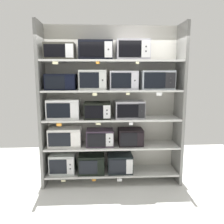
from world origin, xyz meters
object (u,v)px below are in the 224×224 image
Objects in this scene: microwave_12 at (156,80)px; microwave_4 at (100,137)px; microwave_9 at (61,82)px; microwave_10 at (93,80)px; microwave_0 at (63,163)px; microwave_14 at (96,50)px; microwave_13 at (60,52)px; microwave_3 at (65,137)px; microwave_6 at (64,109)px; microwave_8 at (129,109)px; microwave_2 at (120,162)px; microwave_1 at (92,163)px; microwave_11 at (123,80)px; microwave_7 at (97,110)px; microwave_5 at (130,137)px; microwave_15 at (132,50)px.

microwave_4 is at bearing -180.00° from microwave_12.
microwave_10 is at bearing 0.02° from microwave_9.
microwave_14 reaches higher than microwave_0.
microwave_13 is 0.58m from microwave_14.
microwave_3 is 1.03× the size of microwave_6.
microwave_9 is at bearing -179.99° from microwave_8.
microwave_14 is at bearing 0.01° from microwave_0.
microwave_3 is 1.43m from microwave_13.
microwave_1 is at bearing 179.97° from microwave_2.
microwave_4 is 0.95× the size of microwave_8.
microwave_8 is 1.02× the size of microwave_13.
microwave_11 is at bearing -0.02° from microwave_3.
microwave_7 is at bearing -0.08° from microwave_10.
microwave_9 reaches higher than microwave_5.
microwave_8 is 1.05× the size of microwave_11.
microwave_3 is 1.14× the size of microwave_13.
microwave_3 is 1.01× the size of microwave_14.
microwave_4 is at bearing -0.16° from microwave_1.
microwave_2 is 0.96× the size of microwave_10.
microwave_12 reaches higher than microwave_6.
microwave_0 is 1.51m from microwave_8.
microwave_7 is 0.82× the size of microwave_12.
microwave_7 is 0.76m from microwave_9.
microwave_3 is 1.09m from microwave_10.
microwave_13 is (-0.98, 0.00, 1.92)m from microwave_2.
microwave_2 is at bearing 179.99° from microwave_15.
microwave_3 is 1.13× the size of microwave_9.
microwave_5 is at bearing 0.00° from microwave_4.
microwave_3 is at bearing 0.36° from microwave_6.
microwave_12 is at bearing -0.01° from microwave_3.
microwave_9 is at bearing -179.99° from microwave_2.
microwave_11 is 0.51m from microwave_15.
microwave_14 is at bearing 0.00° from microwave_3.
microwave_3 is at bearing 179.98° from microwave_11.
microwave_12 is (1.12, -0.00, 1.45)m from microwave_1.
microwave_12 is at bearing -0.02° from microwave_8.
microwave_14 reaches higher than microwave_7.
microwave_11 is at bearing -0.01° from microwave_7.
microwave_11 is (0.51, -0.00, -0.01)m from microwave_10.
microwave_4 is at bearing -179.99° from microwave_11.
microwave_15 is (0.59, -0.00, 1.00)m from microwave_7.
microwave_13 reaches higher than microwave_4.
microwave_1 is 1.97m from microwave_13.
microwave_11 is 0.67m from microwave_14.
microwave_11 is 0.85× the size of microwave_14.
microwave_3 is 1.18× the size of microwave_11.
microwave_5 is 0.75m from microwave_7.
microwave_4 is 1.00m from microwave_10.
microwave_8 is at bearing 179.83° from microwave_15.
microwave_9 is (-0.98, -0.00, 1.43)m from microwave_2.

